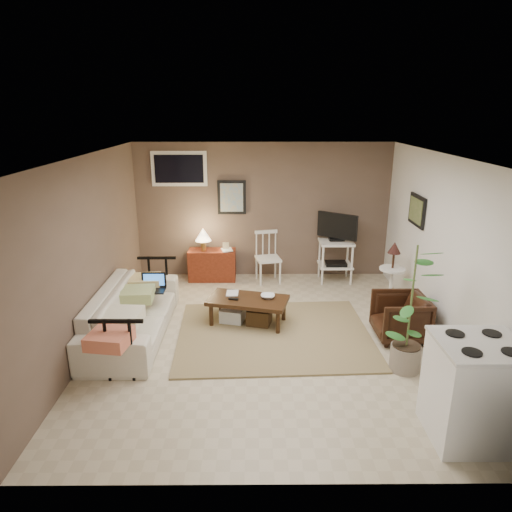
{
  "coord_description": "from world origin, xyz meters",
  "views": [
    {
      "loc": [
        -0.17,
        -5.48,
        2.93
      ],
      "look_at": [
        -0.14,
        0.35,
        1.05
      ],
      "focal_mm": 32.0,
      "sensor_mm": 36.0,
      "label": 1
    }
  ],
  "objects_px": {
    "side_table": "(393,267)",
    "armchair": "(400,315)",
    "spindle_chair": "(268,259)",
    "stove": "(474,391)",
    "sofa": "(132,305)",
    "potted_plant": "(411,305)",
    "tv_stand": "(336,246)",
    "coffee_table": "(247,309)",
    "red_console": "(211,262)"
  },
  "relations": [
    {
      "from": "side_table",
      "to": "armchair",
      "type": "xyz_separation_m",
      "value": [
        -0.17,
        -1.04,
        -0.31
      ]
    },
    {
      "from": "spindle_chair",
      "to": "stove",
      "type": "height_order",
      "value": "stove"
    },
    {
      "from": "sofa",
      "to": "side_table",
      "type": "relative_size",
      "value": 2.17
    },
    {
      "from": "side_table",
      "to": "potted_plant",
      "type": "bearing_deg",
      "value": -100.63
    },
    {
      "from": "sofa",
      "to": "side_table",
      "type": "distance_m",
      "value": 3.87
    },
    {
      "from": "sofa",
      "to": "tv_stand",
      "type": "height_order",
      "value": "tv_stand"
    },
    {
      "from": "sofa",
      "to": "armchair",
      "type": "distance_m",
      "value": 3.58
    },
    {
      "from": "coffee_table",
      "to": "potted_plant",
      "type": "height_order",
      "value": "potted_plant"
    },
    {
      "from": "spindle_chair",
      "to": "potted_plant",
      "type": "distance_m",
      "value": 3.31
    },
    {
      "from": "red_console",
      "to": "sofa",
      "type": "bearing_deg",
      "value": -112.69
    },
    {
      "from": "sofa",
      "to": "tv_stand",
      "type": "bearing_deg",
      "value": -56.69
    },
    {
      "from": "stove",
      "to": "tv_stand",
      "type": "bearing_deg",
      "value": 97.79
    },
    {
      "from": "sofa",
      "to": "stove",
      "type": "distance_m",
      "value": 4.17
    },
    {
      "from": "armchair",
      "to": "side_table",
      "type": "bearing_deg",
      "value": 169.52
    },
    {
      "from": "sofa",
      "to": "tv_stand",
      "type": "distance_m",
      "value": 3.69
    },
    {
      "from": "sofa",
      "to": "stove",
      "type": "bearing_deg",
      "value": -119.39
    },
    {
      "from": "sofa",
      "to": "red_console",
      "type": "xyz_separation_m",
      "value": [
        0.88,
        2.1,
        -0.11
      ]
    },
    {
      "from": "side_table",
      "to": "coffee_table",
      "type": "bearing_deg",
      "value": -164.42
    },
    {
      "from": "coffee_table",
      "to": "spindle_chair",
      "type": "height_order",
      "value": "spindle_chair"
    },
    {
      "from": "coffee_table",
      "to": "spindle_chair",
      "type": "xyz_separation_m",
      "value": [
        0.34,
        1.7,
        0.19
      ]
    },
    {
      "from": "coffee_table",
      "to": "potted_plant",
      "type": "xyz_separation_m",
      "value": [
        1.86,
        -1.21,
        0.6
      ]
    },
    {
      "from": "spindle_chair",
      "to": "potted_plant",
      "type": "relative_size",
      "value": 0.58
    },
    {
      "from": "tv_stand",
      "to": "stove",
      "type": "bearing_deg",
      "value": -82.21
    },
    {
      "from": "sofa",
      "to": "spindle_chair",
      "type": "bearing_deg",
      "value": -43.15
    },
    {
      "from": "potted_plant",
      "to": "stove",
      "type": "relative_size",
      "value": 1.58
    },
    {
      "from": "sofa",
      "to": "stove",
      "type": "height_order",
      "value": "stove"
    },
    {
      "from": "tv_stand",
      "to": "potted_plant",
      "type": "xyz_separation_m",
      "value": [
        0.33,
        -2.92,
        0.18
      ]
    },
    {
      "from": "stove",
      "to": "spindle_chair",
      "type": "bearing_deg",
      "value": 113.32
    },
    {
      "from": "red_console",
      "to": "stove",
      "type": "xyz_separation_m",
      "value": [
        2.76,
        -4.15,
        0.16
      ]
    },
    {
      "from": "sofa",
      "to": "stove",
      "type": "xyz_separation_m",
      "value": [
        3.64,
        -2.05,
        0.05
      ]
    },
    {
      "from": "armchair",
      "to": "stove",
      "type": "relative_size",
      "value": 0.67
    },
    {
      "from": "red_console",
      "to": "stove",
      "type": "relative_size",
      "value": 0.97
    },
    {
      "from": "red_console",
      "to": "tv_stand",
      "type": "height_order",
      "value": "tv_stand"
    },
    {
      "from": "coffee_table",
      "to": "tv_stand",
      "type": "height_order",
      "value": "tv_stand"
    },
    {
      "from": "sofa",
      "to": "potted_plant",
      "type": "bearing_deg",
      "value": -104.83
    },
    {
      "from": "armchair",
      "to": "potted_plant",
      "type": "height_order",
      "value": "potted_plant"
    },
    {
      "from": "sofa",
      "to": "coffee_table",
      "type": "bearing_deg",
      "value": -78.65
    },
    {
      "from": "coffee_table",
      "to": "spindle_chair",
      "type": "bearing_deg",
      "value": 78.57
    },
    {
      "from": "armchair",
      "to": "spindle_chair",
      "type": "bearing_deg",
      "value": -142.65
    },
    {
      "from": "red_console",
      "to": "tv_stand",
      "type": "distance_m",
      "value": 2.23
    },
    {
      "from": "coffee_table",
      "to": "armchair",
      "type": "distance_m",
      "value": 2.08
    },
    {
      "from": "coffee_table",
      "to": "sofa",
      "type": "height_order",
      "value": "sofa"
    },
    {
      "from": "coffee_table",
      "to": "side_table",
      "type": "xyz_separation_m",
      "value": [
        2.21,
        0.62,
        0.41
      ]
    },
    {
      "from": "sofa",
      "to": "armchair",
      "type": "bearing_deg",
      "value": -91.89
    },
    {
      "from": "armchair",
      "to": "sofa",
      "type": "bearing_deg",
      "value": -92.96
    },
    {
      "from": "coffee_table",
      "to": "potted_plant",
      "type": "distance_m",
      "value": 2.3
    },
    {
      "from": "red_console",
      "to": "spindle_chair",
      "type": "xyz_separation_m",
      "value": [
        1.01,
        -0.09,
        0.09
      ]
    },
    {
      "from": "red_console",
      "to": "tv_stand",
      "type": "relative_size",
      "value": 0.78
    },
    {
      "from": "coffee_table",
      "to": "red_console",
      "type": "distance_m",
      "value": 1.91
    },
    {
      "from": "coffee_table",
      "to": "armchair",
      "type": "bearing_deg",
      "value": -11.88
    }
  ]
}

